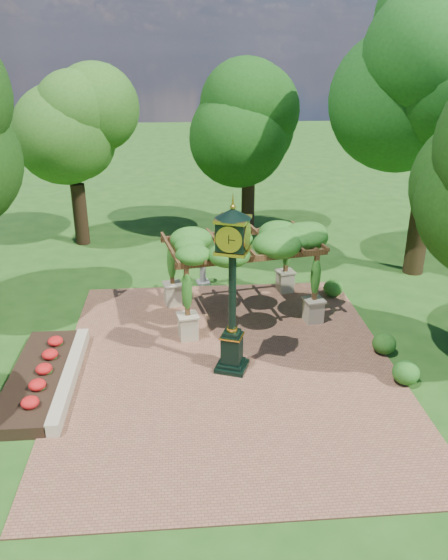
{
  "coord_description": "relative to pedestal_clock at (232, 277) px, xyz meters",
  "views": [
    {
      "loc": [
        -1.24,
        -13.12,
        8.89
      ],
      "look_at": [
        0.0,
        2.5,
        2.2
      ],
      "focal_mm": 35.0,
      "sensor_mm": 36.0,
      "label": 1
    }
  ],
  "objects": [
    {
      "name": "border_wall",
      "position": [
        -4.7,
        -0.31,
        -2.82
      ],
      "size": [
        0.35,
        5.0,
        0.4
      ],
      "primitive_type": "cube",
      "color": "#C6B793",
      "rests_on": "ground"
    },
    {
      "name": "ground",
      "position": [
        -0.1,
        -0.81,
        -3.02
      ],
      "size": [
        120.0,
        120.0,
        0.0
      ],
      "primitive_type": "plane",
      "color": "#1E4714",
      "rests_on": "ground"
    },
    {
      "name": "shrub_front",
      "position": [
        4.87,
        -1.16,
        -2.63
      ],
      "size": [
        0.91,
        0.91,
        0.69
      ],
      "primitive_type": "ellipsoid",
      "rotation": [
        0.0,
        0.0,
        0.22
      ],
      "color": "#24601B",
      "rests_on": "brick_plaza"
    },
    {
      "name": "flower_bed",
      "position": [
        -5.6,
        -0.31,
        -2.84
      ],
      "size": [
        1.5,
        5.0,
        0.36
      ],
      "primitive_type": "cube",
      "color": "red",
      "rests_on": "ground"
    },
    {
      "name": "pergola",
      "position": [
        0.67,
        3.72,
        -0.34
      ],
      "size": [
        5.7,
        4.16,
        3.26
      ],
      "rotation": [
        0.0,
        0.0,
        0.19
      ],
      "color": "tan",
      "rests_on": "brick_plaza"
    },
    {
      "name": "tree_north",
      "position": [
        2.07,
        13.35,
        2.19
      ],
      "size": [
        4.51,
        4.51,
        7.59
      ],
      "color": "#311F13",
      "rests_on": "ground"
    },
    {
      "name": "shrub_mid",
      "position": [
        4.84,
        0.52,
        -2.64
      ],
      "size": [
        0.9,
        0.9,
        0.66
      ],
      "primitive_type": "ellipsoid",
      "rotation": [
        0.0,
        0.0,
        -0.26
      ],
      "color": "#215016",
      "rests_on": "brick_plaza"
    },
    {
      "name": "brick_plaza",
      "position": [
        -0.1,
        0.19,
        -3.0
      ],
      "size": [
        10.0,
        12.0,
        0.04
      ],
      "primitive_type": "cube",
      "color": "brown",
      "rests_on": "ground"
    },
    {
      "name": "sundial",
      "position": [
        -0.58,
        6.57,
        -2.61
      ],
      "size": [
        0.58,
        0.58,
        0.91
      ],
      "rotation": [
        0.0,
        0.0,
        0.17
      ],
      "color": "gray",
      "rests_on": "ground"
    },
    {
      "name": "tree_west_far",
      "position": [
        -6.25,
        12.02,
        2.2
      ],
      "size": [
        4.08,
        4.08,
        7.61
      ],
      "color": "#2F1F12",
      "rests_on": "ground"
    },
    {
      "name": "tree_east_far",
      "position": [
        8.46,
        7.07,
        4.95
      ],
      "size": [
        5.7,
        5.7,
        11.59
      ],
      "color": "#332513",
      "rests_on": "ground"
    },
    {
      "name": "shrub_back",
      "position": [
        4.36,
        4.82,
        -2.64
      ],
      "size": [
        0.99,
        0.99,
        0.67
      ],
      "primitive_type": "ellipsoid",
      "rotation": [
        0.0,
        0.0,
        0.44
      ],
      "color": "#27611C",
      "rests_on": "brick_plaza"
    },
    {
      "name": "pedestal_clock",
      "position": [
        0.0,
        0.0,
        0.0
      ],
      "size": [
        1.27,
        1.27,
        5.05
      ],
      "rotation": [
        0.0,
        0.0,
        -0.35
      ],
      "color": "black",
      "rests_on": "brick_plaza"
    }
  ]
}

